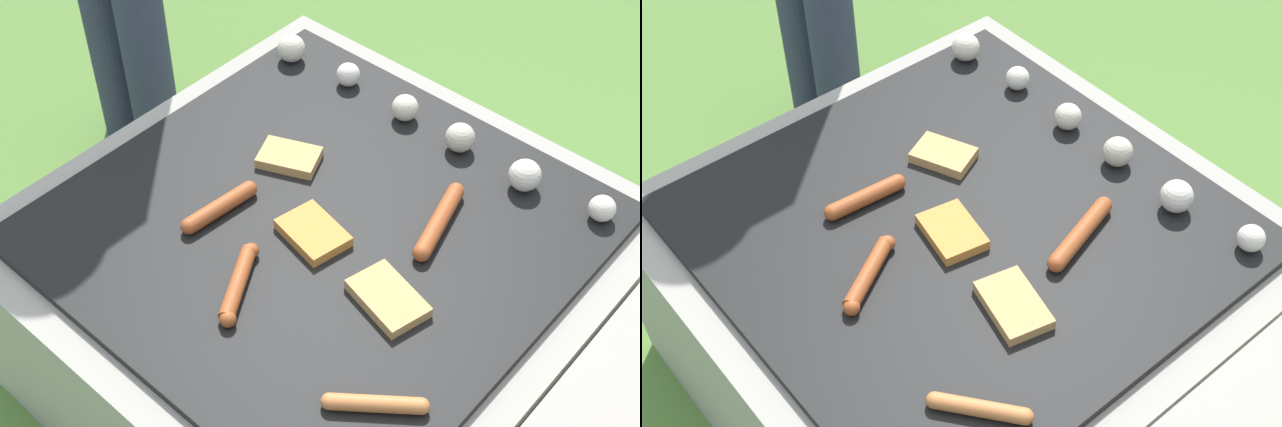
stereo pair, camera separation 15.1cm
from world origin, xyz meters
TOP-DOWN VIEW (x-y plane):
  - ground_plane at (0.00, 0.00)m, footprint 14.00×14.00m
  - grill at (0.00, 0.00)m, footprint 0.93×0.93m
  - sausage_back_right at (-0.14, -0.10)m, footprint 0.04×0.16m
  - sausage_front_center at (0.00, -0.20)m, footprint 0.10×0.15m
  - sausage_back_center at (0.16, 0.13)m, footprint 0.07×0.19m
  - sausage_front_left at (0.30, -0.22)m, footprint 0.13×0.11m
  - bread_slice_left at (0.20, -0.06)m, footprint 0.14×0.11m
  - bread_slice_center at (0.01, -0.03)m, footprint 0.13×0.10m
  - bread_slice_right at (-0.14, 0.08)m, footprint 0.13×0.11m
  - mushroom_row at (-0.01, 0.31)m, footprint 0.76×0.08m

SIDE VIEW (x-z plane):
  - ground_plane at x=0.00m, z-range 0.00..0.00m
  - grill at x=0.00m, z-range 0.00..0.44m
  - bread_slice_right at x=-0.14m, z-range 0.44..0.46m
  - bread_slice_left at x=0.20m, z-range 0.44..0.46m
  - bread_slice_center at x=0.01m, z-range 0.44..0.46m
  - sausage_front_left at x=0.30m, z-range 0.44..0.46m
  - sausage_front_center at x=0.00m, z-range 0.44..0.46m
  - sausage_back_right at x=-0.14m, z-range 0.44..0.47m
  - sausage_back_center at x=0.16m, z-range 0.44..0.47m
  - mushroom_row at x=-0.01m, z-range 0.44..0.49m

